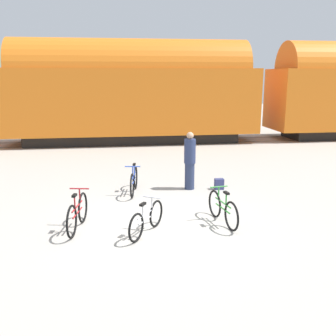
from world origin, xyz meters
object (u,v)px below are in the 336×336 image
(person_in_navy, at_px, (190,161))
(freight_train, at_px, (132,90))
(bicycle_blue, at_px, (134,181))
(backpack, at_px, (219,184))
(bicycle_silver, at_px, (147,219))
(bicycle_maroon, at_px, (77,213))
(bicycle_green, at_px, (223,209))

(person_in_navy, bearing_deg, freight_train, 89.28)
(freight_train, height_order, person_in_navy, freight_train)
(freight_train, height_order, bicycle_blue, freight_train)
(backpack, bearing_deg, freight_train, 103.32)
(bicycle_silver, relative_size, person_in_navy, 0.77)
(bicycle_silver, xyz_separation_m, bicycle_blue, (-0.11, 3.24, 0.04))
(bicycle_maroon, relative_size, person_in_navy, 0.92)
(bicycle_blue, relative_size, backpack, 5.02)
(bicycle_blue, bearing_deg, bicycle_silver, -88.11)
(freight_train, relative_size, bicycle_maroon, 25.05)
(bicycle_maroon, bearing_deg, bicycle_green, -1.64)
(bicycle_blue, height_order, backpack, bicycle_blue)
(bicycle_maroon, distance_m, backpack, 5.04)
(bicycle_green, distance_m, bicycle_blue, 3.49)
(bicycle_green, distance_m, bicycle_silver, 1.93)
(bicycle_green, distance_m, person_in_navy, 3.13)
(bicycle_green, distance_m, backpack, 3.00)
(bicycle_blue, bearing_deg, freight_train, 87.25)
(bicycle_silver, xyz_separation_m, person_in_navy, (1.67, 3.46, 0.57))
(person_in_navy, bearing_deg, bicycle_blue, 178.27)
(freight_train, height_order, bicycle_green, freight_train)
(bicycle_maroon, height_order, bicycle_green, bicycle_maroon)
(bicycle_maroon, bearing_deg, bicycle_blue, 61.98)
(person_in_navy, relative_size, backpack, 5.38)
(freight_train, distance_m, bicycle_blue, 9.85)
(bicycle_maroon, distance_m, bicycle_green, 3.46)
(freight_train, height_order, bicycle_silver, freight_train)
(bicycle_green, bearing_deg, bicycle_blue, 124.92)
(bicycle_green, height_order, backpack, bicycle_green)
(freight_train, xyz_separation_m, person_in_navy, (1.32, -9.32, -1.89))
(bicycle_silver, distance_m, person_in_navy, 3.89)
(bicycle_maroon, xyz_separation_m, bicycle_blue, (1.47, 2.76, -0.01))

